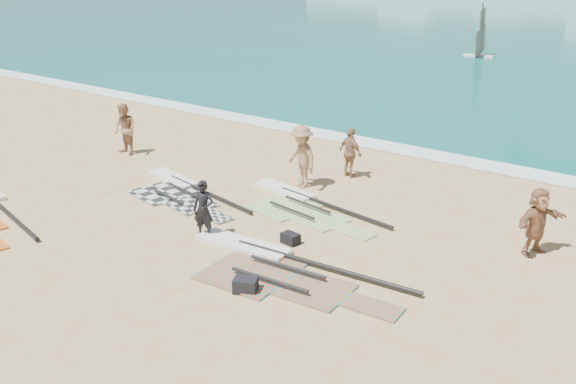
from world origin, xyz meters
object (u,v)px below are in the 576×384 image
Objects in this scene: beachgoer_mid at (302,157)px; beachgoer_right at (537,221)px; rig_green at (298,203)px; rig_grey at (179,190)px; beachgoer_back at (350,153)px; rig_orange at (272,265)px; person_wetsuit at (204,210)px; beachgoer_left at (125,130)px; gear_bag_near at (246,285)px; gear_bag_far at (290,238)px.

beachgoer_mid is 1.17× the size of beachgoer_right.
rig_grey is at bearing -151.33° from rig_green.
rig_green is at bearing 108.54° from beachgoer_back.
beachgoer_right is (4.67, 4.42, 0.80)m from rig_orange.
person_wetsuit is at bearing -22.47° from rig_grey.
beachgoer_left reaches higher than beachgoer_back.
gear_bag_near is 0.33× the size of person_wetsuit.
beachgoer_mid reaches higher than gear_bag_near.
gear_bag_far reaches higher than rig_grey.
rig_green is 4.00m from rig_orange.
beachgoer_left reaches higher than rig_grey.
beachgoer_right reaches higher than gear_bag_far.
beachgoer_right is at bearing 38.95° from rig_orange.
rig_grey is 3.70m from person_wetsuit.
beachgoer_right is at bearing 17.81° from beachgoer_mid.
gear_bag_near is (0.29, -1.29, 0.11)m from rig_orange.
beachgoer_right reaches higher than person_wetsuit.
rig_grey is 10.37m from beachgoer_right.
rig_grey is at bearing 67.41° from beachgoer_back.
beachgoer_mid is (7.14, 1.05, 0.05)m from beachgoer_left.
rig_orange is at bearing -15.13° from beachgoer_left.
beachgoer_left is 8.33m from beachgoer_back.
gear_bag_near is 1.13× the size of gear_bag_far.
gear_bag_far reaches higher than rig_green.
rig_grey is 6.74m from gear_bag_near.
gear_bag_near is 0.27× the size of beachgoer_left.
rig_grey is 3.84m from rig_green.
rig_orange is 3.90× the size of person_wetsuit.
beachgoer_right is (6.64, -2.18, 0.02)m from beachgoer_back.
beachgoer_left is 0.95× the size of beachgoer_mid.
rig_orange reaches higher than rig_green.
gear_bag_far is at bearing -36.39° from beachgoer_mid.
person_wetsuit is (-1.99, -1.05, 0.64)m from gear_bag_far.
rig_orange is 11.87× the size of gear_bag_near.
person_wetsuit is at bearing 101.99° from beachgoer_back.
person_wetsuit is 0.82× the size of beachgoer_left.
rig_grey is 10.04× the size of gear_bag_near.
gear_bag_near reaches higher than rig_orange.
gear_bag_near reaches higher than rig_grey.
gear_bag_far is 0.29× the size of person_wetsuit.
gear_bag_far is 0.23× the size of beachgoer_mid.
rig_green is 6.61m from beachgoer_right.
rig_orange is 3.62× the size of beachgoer_back.
rig_orange is 2.53m from person_wetsuit.
gear_bag_near is 6.90m from beachgoer_mid.
beachgoer_left is 14.50m from beachgoer_right.
beachgoer_right is at bearing 16.20° from rig_green.
gear_bag_near is at bearing -42.82° from beachgoer_mid.
person_wetsuit is at bearing -65.27° from beachgoer_mid.
beachgoer_right is at bearing 11.60° from person_wetsuit.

